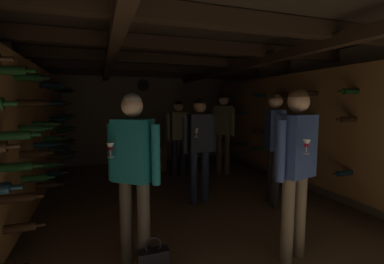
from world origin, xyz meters
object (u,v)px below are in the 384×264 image
at_px(person_host_center, 200,141).
at_px(display_bottle, 157,138).
at_px(person_guest_near_right, 296,158).
at_px(person_guest_rear_center, 179,132).
at_px(person_guest_mid_right, 274,138).
at_px(person_guest_far_right, 223,126).
at_px(wine_crate_stack, 154,157).
at_px(handbag, 153,261).
at_px(person_guest_near_left, 133,163).

bearing_deg(person_host_center, display_bottle, 94.64).
relative_size(person_guest_near_right, person_guest_rear_center, 1.05).
relative_size(person_guest_near_right, person_guest_mid_right, 0.99).
height_order(display_bottle, person_guest_near_right, person_guest_near_right).
relative_size(person_host_center, person_guest_far_right, 0.93).
height_order(wine_crate_stack, person_host_center, person_host_center).
xyz_separation_m(wine_crate_stack, person_host_center, (0.27, -2.25, 0.67)).
xyz_separation_m(person_guest_near_right, person_guest_far_right, (0.76, 3.17, 0.04)).
bearing_deg(person_guest_mid_right, person_guest_rear_center, 115.09).
distance_m(display_bottle, person_guest_rear_center, 0.80).
xyz_separation_m(display_bottle, person_guest_mid_right, (1.22, -2.67, 0.29)).
relative_size(person_host_center, person_guest_rear_center, 1.01).
xyz_separation_m(person_guest_far_right, person_guest_mid_right, (-0.06, -1.87, -0.03)).
bearing_deg(person_guest_mid_right, person_host_center, 158.45).
height_order(display_bottle, person_guest_mid_right, person_guest_mid_right).
bearing_deg(display_bottle, person_guest_rear_center, -66.51).
bearing_deg(person_guest_mid_right, person_guest_near_right, -118.33).
height_order(wine_crate_stack, person_guest_rear_center, person_guest_rear_center).
bearing_deg(wine_crate_stack, handbag, -101.09).
distance_m(person_host_center, person_guest_near_right, 1.74).
distance_m(display_bottle, person_guest_far_right, 1.54).
bearing_deg(person_guest_far_right, display_bottle, 148.35).
height_order(person_guest_rear_center, person_guest_far_right, person_guest_far_right).
height_order(person_host_center, person_guest_near_right, person_guest_near_right).
relative_size(person_guest_near_left, person_guest_rear_center, 1.03).
distance_m(wine_crate_stack, person_guest_rear_center, 1.04).
bearing_deg(person_guest_near_right, wine_crate_stack, 98.87).
bearing_deg(person_guest_far_right, person_guest_near_right, -103.47).
height_order(person_guest_near_left, person_guest_rear_center, person_guest_near_left).
bearing_deg(display_bottle, person_guest_mid_right, -65.33).
distance_m(display_bottle, person_guest_mid_right, 2.95).
xyz_separation_m(display_bottle, person_host_center, (0.18, -2.25, 0.23)).
height_order(wine_crate_stack, person_guest_mid_right, person_guest_mid_right).
height_order(wine_crate_stack, handbag, wine_crate_stack).
bearing_deg(handbag, person_guest_near_right, -9.17).
relative_size(person_guest_far_right, handbag, 4.97).
bearing_deg(person_host_center, handbag, -124.05).
distance_m(display_bottle, person_host_center, 2.27).
bearing_deg(person_host_center, person_guest_near_left, -131.81).
relative_size(person_host_center, handbag, 4.62).
distance_m(wine_crate_stack, handbag, 3.81).
bearing_deg(person_guest_rear_center, person_guest_far_right, -4.95).
bearing_deg(person_guest_rear_center, wine_crate_stack, 119.61).
distance_m(person_guest_near_right, person_guest_mid_right, 1.47).
relative_size(person_guest_rear_center, person_guest_far_right, 0.92).
xyz_separation_m(person_guest_near_right, person_guest_mid_right, (0.70, 1.29, 0.01)).
bearing_deg(person_guest_mid_right, person_guest_near_left, -158.43).
bearing_deg(person_host_center, person_guest_far_right, 53.00).
bearing_deg(person_host_center, person_guest_rear_center, 85.40).
distance_m(display_bottle, person_guest_near_right, 4.00).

